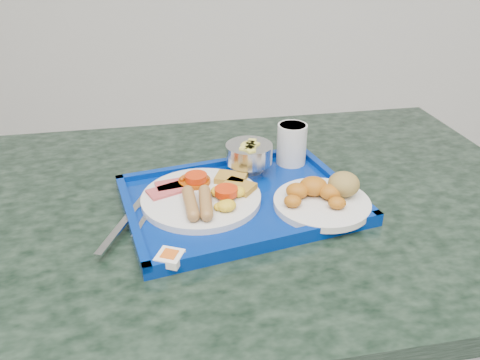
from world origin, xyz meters
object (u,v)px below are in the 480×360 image
object	(u,v)px
bread_plate	(324,196)
juice_cup	(292,143)
tray	(240,201)
fruit_bowl	(249,154)
table	(239,275)
main_plate	(204,196)

from	to	relation	value
bread_plate	juice_cup	distance (m)	0.18
tray	bread_plate	size ratio (longest dim) A/B	2.90
tray	fruit_bowl	xyz separation A→B (m)	(0.01, 0.11, 0.05)
table	tray	size ratio (longest dim) A/B	2.72
bread_plate	juice_cup	bearing A→B (deg)	108.40
table	fruit_bowl	bearing A→B (deg)	78.34
bread_plate	juice_cup	size ratio (longest dim) A/B	2.02
bread_plate	fruit_bowl	xyz separation A→B (m)	(-0.15, 0.12, 0.03)
main_plate	bread_plate	bearing A→B (deg)	1.09
table	tray	bearing A→B (deg)	-81.99
table	bread_plate	size ratio (longest dim) A/B	7.87
bread_plate	juice_cup	world-z (taller)	juice_cup
tray	main_plate	distance (m)	0.07
fruit_bowl	juice_cup	bearing A→B (deg)	32.09
juice_cup	fruit_bowl	bearing A→B (deg)	-147.91
table	juice_cup	world-z (taller)	juice_cup
bread_plate	tray	bearing A→B (deg)	176.28
table	juice_cup	size ratio (longest dim) A/B	15.88
tray	main_plate	world-z (taller)	main_plate
fruit_bowl	table	bearing A→B (deg)	-101.66
bread_plate	fruit_bowl	distance (m)	0.19
tray	bread_plate	bearing A→B (deg)	-3.72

